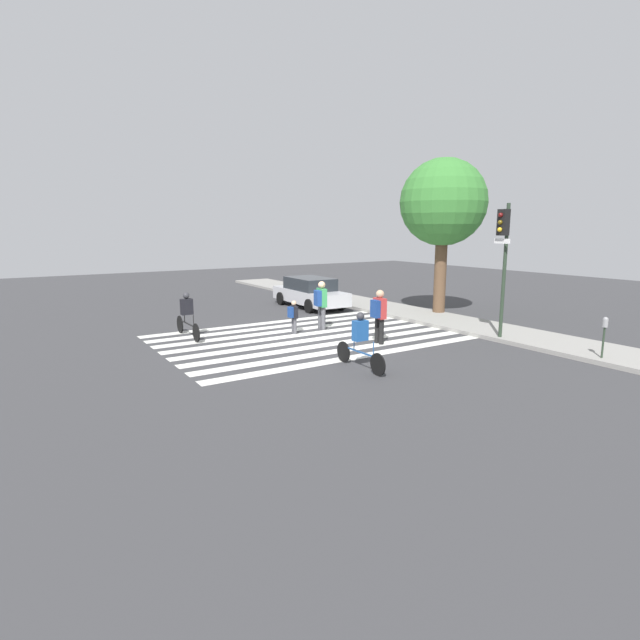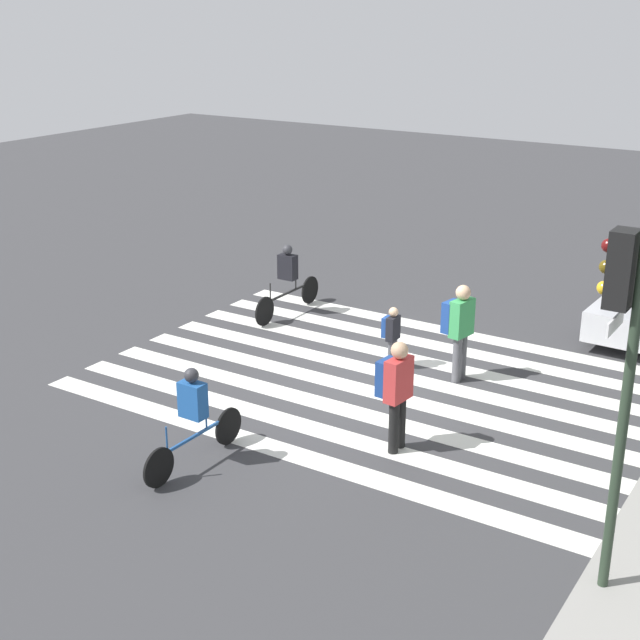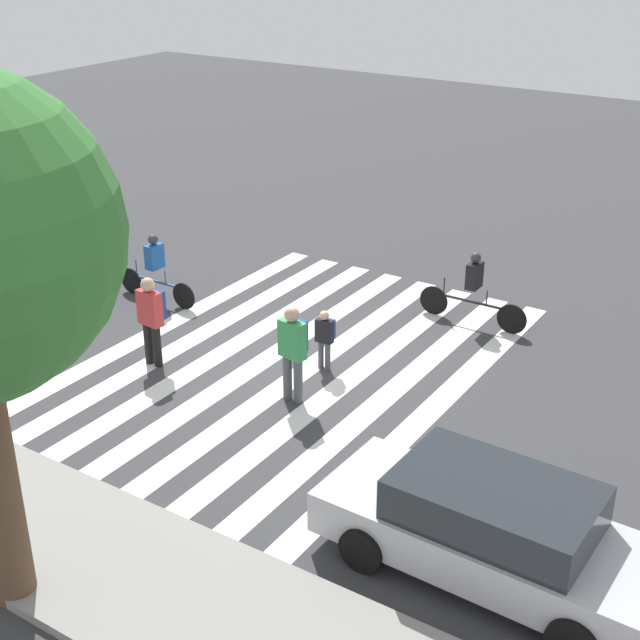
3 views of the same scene
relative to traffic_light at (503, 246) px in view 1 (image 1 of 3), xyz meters
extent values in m
plane|color=#38383A|center=(-4.03, -5.14, -3.21)|extent=(60.00, 60.00, 0.00)
cube|color=gray|center=(-4.03, 1.11, -3.14)|extent=(36.00, 2.50, 0.14)
cube|color=silver|center=(-7.16, -5.14, -3.21)|extent=(0.47, 10.00, 0.01)
cube|color=silver|center=(-6.27, -5.14, -3.21)|extent=(0.47, 10.00, 0.01)
cube|color=silver|center=(-5.37, -5.14, -3.21)|extent=(0.47, 10.00, 0.01)
cube|color=silver|center=(-4.48, -5.14, -3.21)|extent=(0.47, 10.00, 0.01)
cube|color=silver|center=(-3.58, -5.14, -3.21)|extent=(0.47, 10.00, 0.01)
cube|color=silver|center=(-2.69, -5.14, -3.21)|extent=(0.47, 10.00, 0.01)
cube|color=silver|center=(-1.79, -5.14, -3.21)|extent=(0.47, 10.00, 0.01)
cube|color=silver|center=(-0.90, -5.14, -3.21)|extent=(0.47, 10.00, 0.01)
cylinder|color=#283828|center=(0.00, 0.13, -0.92)|extent=(0.12, 0.12, 4.59)
cube|color=black|center=(0.00, -0.08, 0.75)|extent=(0.32, 0.26, 0.84)
cube|color=silver|center=(0.00, -0.08, 0.15)|extent=(0.60, 0.02, 0.16)
sphere|color=#590F0F|center=(0.00, -0.24, 0.98)|extent=(0.15, 0.15, 0.15)
sphere|color=#59470F|center=(0.00, -0.24, 0.75)|extent=(0.15, 0.15, 0.15)
sphere|color=gold|center=(0.00, -0.24, 0.52)|extent=(0.15, 0.15, 0.15)
cylinder|color=#283828|center=(3.38, 0.25, -2.69)|extent=(0.06, 0.06, 1.03)
cylinder|color=gray|center=(3.38, 0.25, -2.07)|extent=(0.15, 0.15, 0.22)
sphere|color=gray|center=(3.38, 0.25, -1.96)|extent=(0.14, 0.14, 0.14)
cylinder|color=brown|center=(-4.78, 2.12, -1.47)|extent=(0.52, 0.52, 3.48)
sphere|color=#387A33|center=(-4.78, 2.12, 1.65)|extent=(3.68, 3.68, 3.68)
cylinder|color=#4C4C51|center=(-5.04, -3.92, -2.78)|extent=(0.16, 0.16, 0.87)
cylinder|color=#4C4C51|center=(-4.81, -3.92, -2.78)|extent=(0.16, 0.16, 0.87)
cube|color=#338C4C|center=(-4.92, -3.92, -2.00)|extent=(0.54, 0.31, 0.69)
sphere|color=tan|center=(-4.92, -3.92, -1.52)|extent=(0.27, 0.27, 0.27)
cube|color=navy|center=(-4.89, -4.12, -2.00)|extent=(0.41, 0.24, 0.58)
cylinder|color=#4C4C51|center=(-4.83, -5.22, -2.92)|extent=(0.11, 0.11, 0.58)
cylinder|color=#4C4C51|center=(-4.68, -5.22, -2.92)|extent=(0.11, 0.11, 0.58)
cube|color=black|center=(-4.76, -5.22, -2.40)|extent=(0.34, 0.16, 0.46)
sphere|color=tan|center=(-4.76, -5.22, -2.08)|extent=(0.18, 0.18, 0.18)
cube|color=navy|center=(-4.76, -5.36, -2.40)|extent=(0.26, 0.13, 0.39)
cylinder|color=black|center=(-2.00, -3.61, -2.78)|extent=(0.16, 0.16, 0.86)
cylinder|color=black|center=(-1.78, -3.61, -2.78)|extent=(0.16, 0.16, 0.86)
cube|color=#B73333|center=(-1.89, -3.61, -2.02)|extent=(0.52, 0.28, 0.68)
sphere|color=tan|center=(-1.89, -3.61, -1.55)|extent=(0.27, 0.27, 0.27)
cube|color=navy|center=(-1.87, -3.80, -2.02)|extent=(0.39, 0.21, 0.57)
cylinder|color=black|center=(0.93, -5.96, -2.91)|extent=(0.60, 0.05, 0.60)
cylinder|color=black|center=(-0.65, -5.94, -2.91)|extent=(0.60, 0.05, 0.60)
cube|color=#1E4C8C|center=(0.14, -5.95, -2.74)|extent=(1.34, 0.06, 0.04)
cylinder|color=#1E4C8C|center=(-0.13, -5.94, -2.58)|extent=(0.03, 0.03, 0.32)
cylinder|color=#1E4C8C|center=(0.74, -5.96, -2.54)|extent=(0.03, 0.03, 0.40)
cube|color=#1E5199|center=(0.14, -5.95, -2.15)|extent=(0.25, 0.40, 0.55)
sphere|color=#333338|center=(0.14, -5.95, -1.75)|extent=(0.22, 0.22, 0.22)
cylinder|color=black|center=(-5.37, -8.65, -2.89)|extent=(0.64, 0.04, 0.64)
cylinder|color=black|center=(-7.15, -8.65, -2.89)|extent=(0.64, 0.04, 0.64)
cube|color=black|center=(-6.26, -8.65, -2.72)|extent=(1.51, 0.04, 0.04)
cylinder|color=black|center=(-6.57, -8.65, -2.56)|extent=(0.03, 0.03, 0.32)
cylinder|color=black|center=(-5.59, -8.65, -2.52)|extent=(0.03, 0.03, 0.40)
cube|color=black|center=(-6.26, -8.65, -2.12)|extent=(0.24, 0.40, 0.55)
sphere|color=#333338|center=(-6.26, -8.65, -1.73)|extent=(0.22, 0.22, 0.22)
cube|color=#B7B7BC|center=(-9.69, -1.52, -2.65)|extent=(4.67, 1.86, 0.61)
cube|color=#23282D|center=(-9.69, -1.52, -2.06)|extent=(2.58, 1.67, 0.57)
cylinder|color=black|center=(-8.23, -0.72, -2.89)|extent=(0.65, 0.22, 0.64)
cylinder|color=black|center=(-8.28, -2.41, -2.89)|extent=(0.65, 0.22, 0.64)
cylinder|color=black|center=(-11.10, -0.63, -2.89)|extent=(0.65, 0.22, 0.64)
cylinder|color=black|center=(-11.14, -2.33, -2.89)|extent=(0.65, 0.22, 0.64)
camera|label=1|loc=(10.66, -13.96, 0.59)|focal=28.00mm
camera|label=2|loc=(9.19, 2.06, 3.39)|focal=50.00mm
camera|label=3|loc=(-12.85, 7.47, 4.79)|focal=50.00mm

